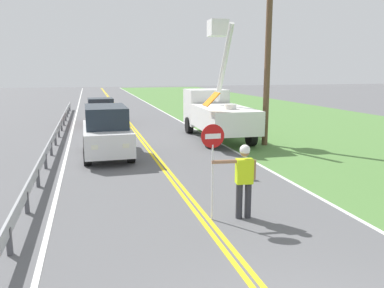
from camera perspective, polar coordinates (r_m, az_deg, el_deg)
name	(u,v)px	position (r m, az deg, el deg)	size (l,w,h in m)	color
grass_verge_right	(301,122)	(27.48, 16.04, 3.19)	(16.00, 110.00, 0.01)	#517F3D
centerline_yellow_left	(132,129)	(23.68, -9.00, 2.28)	(0.11, 110.00, 0.01)	yellow
centerline_yellow_right	(135,129)	(23.70, -8.57, 2.30)	(0.11, 110.00, 0.01)	yellow
edge_line_right	(190,126)	(24.34, -0.33, 2.65)	(0.12, 110.00, 0.01)	silver
edge_line_left	(72,131)	(23.57, -17.51, 1.86)	(0.12, 110.00, 0.01)	silver
flagger_worker	(244,177)	(9.23, 7.75, -4.86)	(1.08, 0.29, 1.83)	#2D2D33
stop_sign_paddle	(213,151)	(8.89, 3.10, -0.99)	(0.56, 0.04, 2.33)	silver
utility_bucket_truck	(215,111)	(20.16, 3.53, 4.97)	(2.88, 6.88, 6.01)	white
oncoming_suv_nearest	(106,131)	(16.21, -12.70, 1.91)	(1.96, 4.63, 2.10)	silver
oncoming_sedan_second	(101,111)	(26.12, -13.46, 4.76)	(2.00, 4.15, 1.70)	maroon
utility_pole_near	(268,48)	(18.42, 11.31, 13.92)	(1.80, 0.28, 8.73)	brown
traffic_cone_lead	(245,169)	(12.74, 7.93, -3.72)	(0.40, 0.40, 0.70)	orange
guardrail_left_shoulder	(57,131)	(20.46, -19.58, 1.86)	(0.10, 32.00, 0.71)	#9EA0A3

